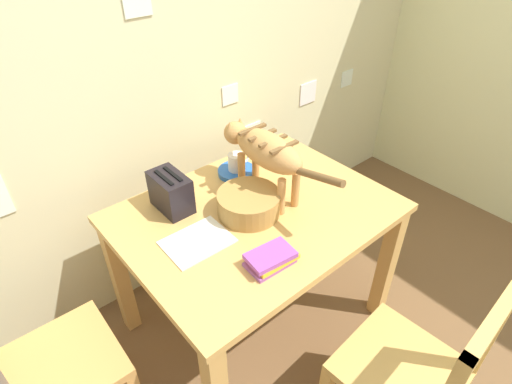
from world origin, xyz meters
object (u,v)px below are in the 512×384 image
Objects in this scene: dining_table at (256,226)px; saucer_bowl at (237,172)px; magazine at (197,242)px; wooden_chair_far at (48,368)px; book_stack at (271,258)px; wicker_basket at (249,203)px; cat at (265,151)px; toaster at (171,192)px; coffee_mug at (237,162)px; wooden_chair_near at (411,373)px.

saucer_bowl reaches higher than dining_table.
wooden_chair_far is (-0.65, 0.07, -0.30)m from magazine.
wooden_chair_far is at bearing 175.31° from magazine.
wooden_chair_far is (-0.80, 0.35, -0.32)m from book_stack.
wooden_chair_far is at bearing 176.40° from wicker_basket.
dining_table is 0.99m from wooden_chair_far.
cat is 0.49m from magazine.
wicker_basket is 0.30× the size of wooden_chair_far.
dining_table is 5.89× the size of toaster.
magazine is (-0.44, -0.29, -0.07)m from coffee_mug.
toaster reaches higher than saucer_bowl.
wicker_basket is at bearing -118.77° from saucer_bowl.
magazine is at bearing 85.35° from wooden_chair_far.
wooden_chair_far reaches higher than dining_table.
cat reaches higher than book_stack.
coffee_mug is at bearing 0.00° from saucer_bowl.
dining_table is at bearing 87.45° from wooden_chair_far.
book_stack is at bearing -61.42° from magazine.
coffee_mug is 0.64m from book_stack.
wooden_chair_far is at bearing 134.84° from wooden_chair_near.
cat is at bearing 23.43° from wicker_basket.
cat reaches higher than coffee_mug.
coffee_mug is at bearing 102.67° from wooden_chair_far.
book_stack is 0.73× the size of wicker_basket.
wicker_basket is at bearing -119.35° from coffee_mug.
wicker_basket is (-0.15, -0.28, 0.04)m from saucer_bowl.
wooden_chair_near is at bearing -93.91° from coffee_mug.
cat reaches higher than toaster.
coffee_mug is (0.01, 0.21, -0.16)m from cat.
saucer_bowl is (0.12, 0.28, 0.11)m from dining_table.
coffee_mug is 0.47× the size of magazine.
cat reaches higher than wicker_basket.
wooden_chair_near is at bearing -65.21° from magazine.
cat is 3.50× the size of book_stack.
toaster is at bearing 154.93° from cat.
toaster is at bearing -176.07° from coffee_mug.
cat reaches higher than dining_table.
wooden_chair_near reaches higher than dining_table.
saucer_bowl is 0.64m from book_stack.
wicker_basket is 0.91m from wooden_chair_near.
cat reaches higher than wooden_chair_near.
wooden_chair_far reaches higher than wicker_basket.
book_stack is (-0.29, -0.57, -0.04)m from coffee_mug.
dining_table is 0.32m from saucer_bowl.
toaster is (-0.39, 0.18, -0.14)m from cat.
wooden_chair_near is at bearing -93.72° from saucer_bowl.
coffee_mug is 0.32m from wicker_basket.
cat is at bearing 81.92° from wooden_chair_near.
wooden_chair_near is 1.00× the size of wooden_chair_far.
book_stack is (0.15, -0.28, 0.03)m from magazine.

